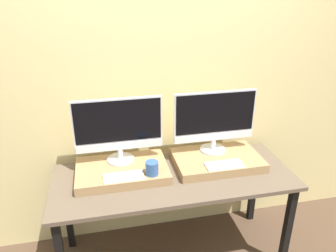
{
  "coord_description": "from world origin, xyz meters",
  "views": [
    {
      "loc": [
        -0.48,
        -1.63,
        2.06
      ],
      "look_at": [
        0.0,
        0.54,
        1.07
      ],
      "focal_mm": 35.0,
      "sensor_mm": 36.0,
      "label": 1
    }
  ],
  "objects_px": {
    "monitor_left": "(119,128)",
    "keyboard_right": "(224,165)",
    "mug": "(152,168)",
    "monitor_right": "(215,119)",
    "keyboard_left": "(124,177)"
  },
  "relations": [
    {
      "from": "monitor_left",
      "to": "keyboard_right",
      "type": "distance_m",
      "value": 0.81
    },
    {
      "from": "monitor_left",
      "to": "mug",
      "type": "xyz_separation_m",
      "value": [
        0.2,
        -0.25,
        -0.22
      ]
    },
    {
      "from": "monitor_left",
      "to": "keyboard_right",
      "type": "height_order",
      "value": "monitor_left"
    },
    {
      "from": "monitor_right",
      "to": "keyboard_right",
      "type": "relative_size",
      "value": 2.33
    },
    {
      "from": "keyboard_left",
      "to": "mug",
      "type": "xyz_separation_m",
      "value": [
        0.2,
        0.0,
        0.04
      ]
    },
    {
      "from": "keyboard_left",
      "to": "monitor_right",
      "type": "bearing_deg",
      "value": 18.62
    },
    {
      "from": "keyboard_left",
      "to": "monitor_right",
      "type": "relative_size",
      "value": 0.43
    },
    {
      "from": "monitor_left",
      "to": "keyboard_right",
      "type": "relative_size",
      "value": 2.33
    },
    {
      "from": "mug",
      "to": "keyboard_left",
      "type": "bearing_deg",
      "value": 180.0
    },
    {
      "from": "keyboard_right",
      "to": "keyboard_left",
      "type": "bearing_deg",
      "value": 180.0
    },
    {
      "from": "mug",
      "to": "keyboard_right",
      "type": "bearing_deg",
      "value": 0.0
    },
    {
      "from": "monitor_left",
      "to": "mug",
      "type": "bearing_deg",
      "value": -51.29
    },
    {
      "from": "mug",
      "to": "monitor_right",
      "type": "distance_m",
      "value": 0.63
    },
    {
      "from": "monitor_left",
      "to": "mug",
      "type": "distance_m",
      "value": 0.38
    },
    {
      "from": "mug",
      "to": "monitor_right",
      "type": "xyz_separation_m",
      "value": [
        0.53,
        0.25,
        0.22
      ]
    }
  ]
}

